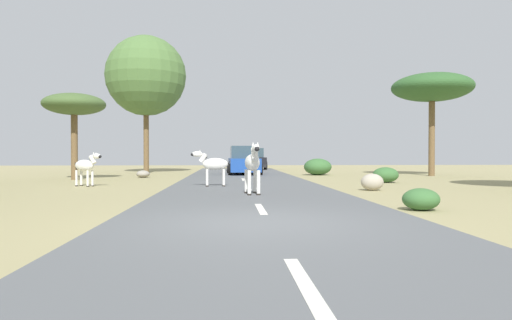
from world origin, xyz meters
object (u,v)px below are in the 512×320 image
Objects in this scene: car_0 at (252,159)px; bush_0 at (386,175)px; rock_1 at (372,182)px; zebra_2 at (213,164)px; tree_3 at (74,106)px; zebra_1 at (86,166)px; tree_0 at (432,88)px; rock_2 at (143,174)px; bush_2 at (421,199)px; zebra_0 at (253,163)px; car_1 at (244,161)px; tree_2 at (146,76)px; bush_4 at (318,167)px.

bush_0 is at bearing 102.29° from car_0.
bush_0 is 1.45× the size of rock_1.
tree_3 is (-7.15, 5.78, 2.84)m from zebra_2.
zebra_1 is 19.91m from tree_0.
rock_2 is at bearing 23.84° from zebra_2.
rock_1 reaches higher than bush_2.
car_1 is at bearing -95.85° from zebra_0.
tree_3 reaches higher than rock_1.
tree_0 is at bearing 127.17° from car_0.
bush_2 reaches higher than rock_2.
tree_3 is 5.39× the size of rock_1.
car_1 is (-1.03, -9.69, 0.00)m from car_0.
tree_2 reaches higher than bush_4.
tree_3 is 3.71× the size of bush_0.
bush_4 reaches higher than rock_2.
bush_0 is at bearing -75.20° from zebra_2.
tree_3 is at bearing -126.71° from zebra_1.
bush_0 is (6.16, -8.06, -0.50)m from car_1.
bush_2 is at bearing -150.26° from zebra_2.
zebra_2 is 15.74m from tree_2.
car_1 is at bearing 170.34° from tree_0.
car_1 is 0.47× the size of tree_2.
car_0 is at bearing 108.98° from bush_4.
tree_3 is (-19.80, -3.01, -1.48)m from tree_0.
car_0 is 10.78m from bush_4.
bush_4 is 10.48m from rock_2.
zebra_2 is 9.62m from tree_3.
zebra_1 is 6.00m from tree_3.
tree_2 is 11.56× the size of rock_1.
car_0 is 0.73× the size of tree_0.
car_0 is at bearing -171.10° from zebra_1.
tree_3 reaches higher than car_0.
car_0 is (1.25, 24.05, -0.16)m from zebra_0.
tree_0 reaches higher than bush_0.
tree_2 is (0.12, 12.85, 5.77)m from zebra_1.
car_1 is 5.93× the size of rock_2.
rock_1 is (-0.40, -11.98, -0.21)m from bush_4.
zebra_2 is at bearing -120.84° from bush_4.
car_0 is at bearing 82.10° from car_1.
rock_2 is at bearing 120.86° from bush_2.
car_1 is 2.58× the size of bush_4.
tree_0 is at bearing 8.66° from tree_3.
zebra_1 reaches higher than rock_1.
car_1 is 3.76× the size of bush_0.
tree_3 is at bearing -171.34° from tree_0.
car_1 is 12.08m from tree_0.
bush_2 is 17.72m from bush_4.
car_1 is 5.46× the size of rock_1.
zebra_2 reaches higher than bush_2.
tree_0 is at bearing 56.64° from rock_1.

